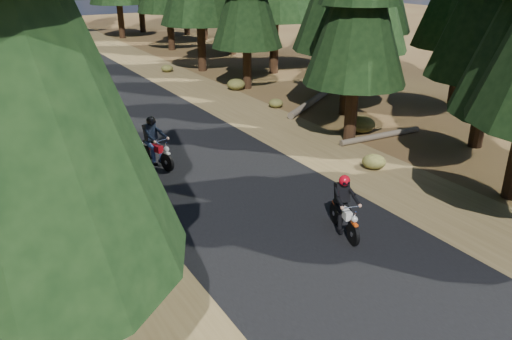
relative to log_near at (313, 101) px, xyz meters
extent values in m
plane|color=#462D19|center=(-8.09, -9.55, -0.16)|extent=(120.00, 120.00, 0.00)
cube|color=black|center=(-8.09, -4.55, -0.15)|extent=(6.00, 100.00, 0.01)
cube|color=brown|center=(-12.69, -4.55, -0.16)|extent=(3.20, 100.00, 0.01)
cube|color=brown|center=(-3.49, -4.55, -0.16)|extent=(3.20, 100.00, 0.01)
cylinder|color=black|center=(-14.71, -12.64, 2.69)|extent=(0.53, 0.53, 5.71)
cylinder|color=black|center=(1.58, -8.08, 2.49)|extent=(0.51, 0.51, 5.29)
cylinder|color=black|center=(-2.04, -5.07, 2.10)|extent=(0.48, 0.48, 4.52)
cone|color=black|center=(-2.04, -5.07, 4.92)|extent=(3.84, 3.84, 5.65)
cylinder|color=black|center=(0.19, -2.16, 2.76)|extent=(0.53, 0.53, 5.84)
cylinder|color=black|center=(3.12, 0.79, 3.06)|extent=(0.56, 0.56, 6.43)
cylinder|color=black|center=(-1.12, 4.52, 2.09)|extent=(0.48, 0.48, 4.51)
cylinder|color=black|center=(2.38, 7.26, 3.08)|extent=(0.56, 0.56, 6.47)
cylinder|color=black|center=(-1.17, 10.19, 2.75)|extent=(0.53, 0.53, 5.83)
cylinder|color=black|center=(3.43, 14.60, 2.15)|extent=(0.48, 0.48, 4.61)
cylinder|color=black|center=(0.25, 18.86, 2.72)|extent=(0.53, 0.53, 5.76)
cylinder|color=black|center=(4.93, 22.54, 2.67)|extent=(0.53, 0.53, 5.66)
cylinder|color=black|center=(5.91, -3.55, 2.64)|extent=(0.52, 0.52, 5.60)
cylinder|color=black|center=(4.91, 16.45, 2.84)|extent=(0.54, 0.54, 6.00)
cylinder|color=black|center=(6.91, 8.45, 2.64)|extent=(0.52, 0.52, 5.60)
cylinder|color=black|center=(-1.09, 27.45, 2.84)|extent=(0.54, 0.54, 6.00)
cylinder|color=black|center=(4.91, 26.45, 2.84)|extent=(0.54, 0.54, 6.00)
cylinder|color=#4C4233|center=(0.00, 0.00, 0.00)|extent=(5.05, 3.47, 0.32)
cylinder|color=#4C4233|center=(-0.85, -5.58, -0.04)|extent=(3.86, 0.48, 0.24)
ellipsoid|color=#474C1E|center=(-1.81, 4.55, 0.14)|extent=(0.99, 0.99, 0.59)
ellipsoid|color=#474C1E|center=(-13.60, -6.40, 0.10)|extent=(0.87, 0.87, 0.52)
ellipsoid|color=#474C1E|center=(-3.27, 10.98, 0.07)|extent=(0.75, 0.75, 0.45)
ellipsoid|color=#474C1E|center=(-1.91, 0.41, 0.05)|extent=(0.69, 0.69, 0.42)
ellipsoid|color=#474C1E|center=(-12.16, 2.84, 0.10)|extent=(0.88, 0.88, 0.53)
ellipsoid|color=#474C1E|center=(-0.92, -4.52, 0.17)|extent=(1.10, 1.10, 0.66)
ellipsoid|color=#474C1E|center=(-13.74, -11.32, 0.10)|extent=(0.88, 0.88, 0.53)
ellipsoid|color=#474C1E|center=(-3.24, -7.71, 0.08)|extent=(0.79, 0.79, 0.48)
ellipsoid|color=#474C1E|center=(-13.62, -2.94, 0.07)|extent=(0.77, 0.77, 0.46)
cube|color=black|center=(-7.00, -10.60, 0.90)|extent=(0.40, 0.31, 0.51)
sphere|color=#BC0716|center=(-7.00, -10.60, 1.27)|extent=(0.35, 0.35, 0.28)
cube|color=black|center=(-9.48, -3.77, 1.02)|extent=(0.43, 0.32, 0.56)
sphere|color=black|center=(-9.48, -3.77, 1.43)|extent=(0.38, 0.38, 0.31)
camera|label=1|loc=(-14.71, -19.08, 6.33)|focal=35.00mm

